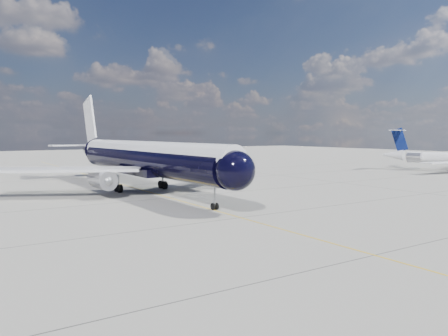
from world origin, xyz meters
The scene contains 4 objects.
ground centered at (0.00, 30.00, 0.00)m, with size 320.00×320.00×0.00m, color gray.
taxiway_centerline centered at (0.00, 25.00, 0.00)m, with size 0.16×160.00×0.01m, color #DCAA0B.
main_airliner centered at (-0.22, 33.25, 4.52)m, with size 41.40×50.32×14.55m.
regional_jet centered at (64.50, 27.09, 2.88)m, with size 22.14×26.10×9.11m.
Camera 1 is at (-23.29, -22.84, 7.88)m, focal length 35.00 mm.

